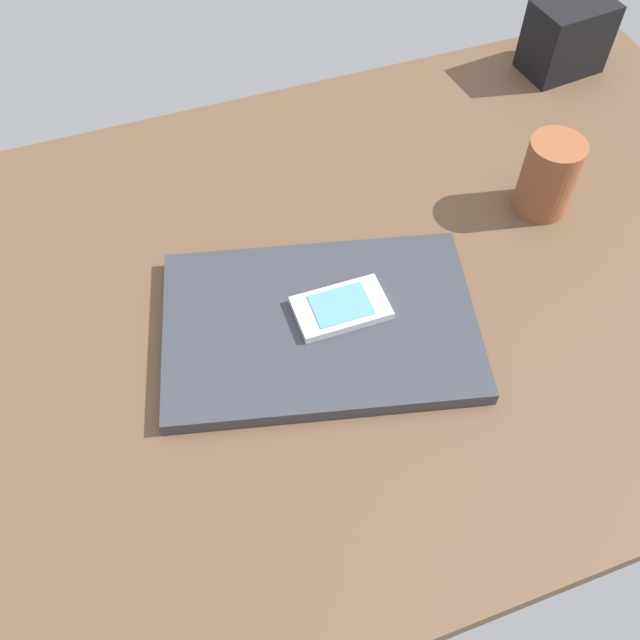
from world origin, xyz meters
The scene contains 5 objects.
desk_surface centered at (0.00, 0.00, 1.50)cm, with size 120.00×80.00×3.00cm, color brown.
laptop_closed centered at (-8.81, -4.92, 3.96)cm, with size 35.96×23.72×1.92cm, color #33353D.
cell_phone_on_laptop centered at (-6.05, -4.43, 5.48)cm, with size 10.77×6.39×1.18cm.
pen_cup centered at (25.59, 4.21, 8.27)cm, with size 7.09×7.09×10.54cm, color brown.
desk_organizer centered at (44.12, 30.10, 8.48)cm, with size 11.75×7.94×10.96cm, color black.
Camera 1 is at (-24.89, -49.27, 70.30)cm, focal length 39.48 mm.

